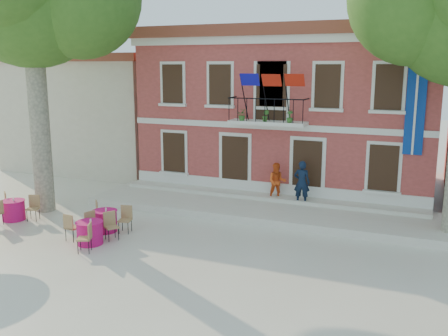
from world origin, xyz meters
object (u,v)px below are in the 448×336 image
pedestrian_orange (277,182)px  cafe_table_0 (13,209)px  cafe_table_3 (105,220)px  cafe_table_1 (90,232)px  pedestrian_navy (302,183)px

pedestrian_orange → cafe_table_0: bearing=-165.7°
cafe_table_0 → cafe_table_3: size_ratio=1.01×
cafe_table_0 → cafe_table_3: 4.04m
pedestrian_orange → cafe_table_0: 10.40m
cafe_table_1 → pedestrian_navy: bearing=49.5°
pedestrian_orange → cafe_table_3: bearing=-149.6°
pedestrian_orange → cafe_table_3: 7.16m
pedestrian_navy → cafe_table_1: (-5.49, -6.44, -0.76)m
cafe_table_3 → pedestrian_navy: bearing=41.8°
cafe_table_1 → pedestrian_orange: bearing=56.2°
pedestrian_orange → cafe_table_1: size_ratio=0.85×
pedestrian_navy → cafe_table_0: 11.25m
pedestrian_navy → cafe_table_0: bearing=23.6°
cafe_table_0 → cafe_table_1: same height
pedestrian_orange → pedestrian_navy: bearing=-26.8°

